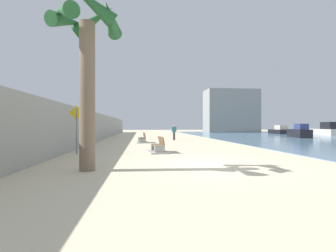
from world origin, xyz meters
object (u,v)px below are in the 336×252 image
object	(u,v)px
boat_outer	(327,130)
bench_far	(142,140)
person_walking	(174,131)
boat_mid_bay	(279,131)
pedestrian_sign	(77,124)
boat_far_left	(299,132)
palm_tree	(86,46)
boat_distant	(331,130)
bench_near	(158,149)

from	to	relation	value
boat_outer	bench_far	bearing A→B (deg)	-155.65
person_walking	boat_mid_bay	world-z (taller)	person_walking
pedestrian_sign	boat_mid_bay	bearing A→B (deg)	44.71
boat_far_left	boat_outer	bearing A→B (deg)	35.39
palm_tree	boat_outer	bearing A→B (deg)	41.05
boat_distant	boat_far_left	size ratio (longest dim) A/B	0.98
palm_tree	person_walking	distance (m)	19.20
boat_far_left	bench_far	bearing A→B (deg)	-161.44
bench_far	palm_tree	bearing A→B (deg)	-98.20
boat_far_left	pedestrian_sign	distance (m)	29.53
palm_tree	pedestrian_sign	bearing A→B (deg)	107.41
bench_near	boat_outer	xyz separation A→B (m)	(29.51, 22.51, 0.59)
bench_far	boat_mid_bay	xyz separation A→B (m)	(26.17, 20.72, 0.41)
boat_mid_bay	person_walking	bearing A→B (deg)	-142.62
person_walking	boat_outer	world-z (taller)	boat_outer
boat_far_left	boat_distant	bearing A→B (deg)	42.14
person_walking	boat_distant	distance (m)	41.62
palm_tree	bench_far	world-z (taller)	palm_tree
bench_far	boat_distant	size ratio (longest dim) A/B	0.44
boat_far_left	bench_near	bearing A→B (deg)	-141.77
bench_near	boat_outer	world-z (taller)	boat_outer
boat_distant	boat_far_left	distance (m)	25.33
boat_far_left	boat_outer	xyz separation A→B (m)	(9.51, 6.75, 0.08)
bench_near	pedestrian_sign	distance (m)	5.03
person_walking	pedestrian_sign	xyz separation A→B (m)	(-7.40, -12.44, 0.72)
palm_tree	boat_outer	size ratio (longest dim) A/B	1.04
bench_near	bench_far	distance (m)	8.78
person_walking	boat_distant	size ratio (longest dim) A/B	0.36
person_walking	boat_distant	bearing A→B (deg)	29.64
palm_tree	bench_far	size ratio (longest dim) A/B	3.02
bench_near	boat_distant	bearing A→B (deg)	40.18
bench_near	pedestrian_sign	bearing A→B (deg)	-176.80
palm_tree	boat_distant	xyz separation A→B (m)	(41.82, 38.58, -3.96)
boat_distant	boat_outer	bearing A→B (deg)	-132.17
person_walking	boat_far_left	distance (m)	17.76
bench_far	pedestrian_sign	bearing A→B (deg)	-113.15
palm_tree	boat_distant	bearing A→B (deg)	42.69
boat_mid_bay	boat_distant	size ratio (longest dim) A/B	1.12
person_walking	bench_near	bearing A→B (deg)	-102.14
palm_tree	bench_near	bearing A→B (deg)	62.51
palm_tree	boat_mid_bay	bearing A→B (deg)	51.30
boat_distant	person_walking	bearing A→B (deg)	-150.36
bench_near	boat_far_left	bearing A→B (deg)	38.23
boat_mid_bay	boat_distant	xyz separation A→B (m)	(13.56, 3.31, -0.03)
bench_near	bench_far	xyz separation A→B (m)	(-0.94, 8.73, 0.00)
pedestrian_sign	boat_far_left	bearing A→B (deg)	32.88
bench_far	person_walking	distance (m)	5.01
boat_distant	boat_far_left	world-z (taller)	boat_far_left
bench_far	pedestrian_sign	world-z (taller)	pedestrian_sign
bench_far	person_walking	world-z (taller)	person_walking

